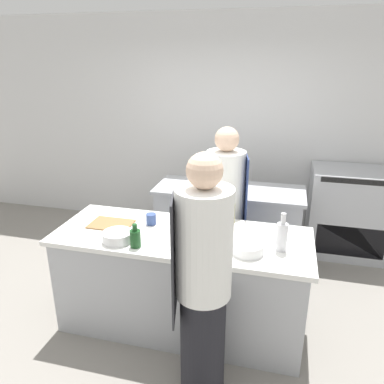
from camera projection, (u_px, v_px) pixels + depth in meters
ground_plane at (182, 322)px, 3.41m from camera, size 16.00×16.00×0.00m
wall_back at (226, 127)px, 4.86m from camera, size 8.00×0.06×2.80m
prep_counter at (182, 280)px, 3.25m from camera, size 2.13×0.82×0.88m
pass_counter at (228, 224)px, 4.32m from camera, size 1.66×0.64×0.88m
oven_range at (349, 212)px, 4.46m from camera, size 0.93×0.65×1.05m
chef_at_prep_near at (203, 284)px, 2.43m from camera, size 0.41×0.40×1.76m
chef_at_stove at (225, 212)px, 3.67m from camera, size 0.41×0.40×1.67m
bottle_olive_oil at (184, 224)px, 2.99m from camera, size 0.07×0.07×0.31m
bottle_vinegar at (230, 213)px, 3.27m from camera, size 0.08×0.08×0.26m
bottle_wine at (207, 225)px, 3.05m from camera, size 0.08×0.08×0.25m
bottle_cooking_oil at (178, 213)px, 3.33m from camera, size 0.08×0.08×0.20m
bottle_sauce at (282, 236)px, 2.81m from camera, size 0.08×0.08×0.30m
bottle_water at (135, 238)px, 2.88m from camera, size 0.08×0.08×0.19m
bowl_mixing_large at (248, 248)px, 2.80m from camera, size 0.24×0.24×0.08m
bowl_prep_small at (118, 237)px, 2.97m from camera, size 0.24×0.24×0.08m
cup at (151, 219)px, 3.27m from camera, size 0.09×0.09×0.10m
cutting_board at (111, 224)px, 3.28m from camera, size 0.37×0.26×0.01m
stockpot at (223, 180)px, 4.10m from camera, size 0.32×0.32×0.22m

